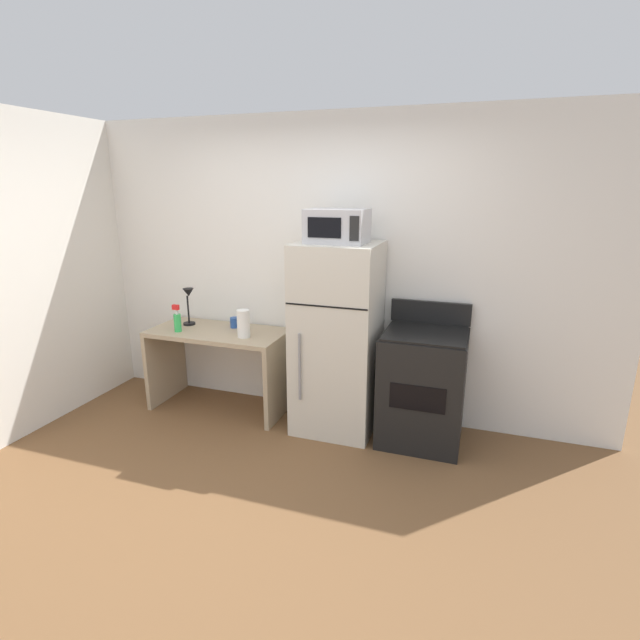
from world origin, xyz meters
The scene contains 10 objects.
ground_plane centered at (0.00, 0.00, 0.00)m, with size 12.00×12.00×0.00m, color brown.
wall_back_white centered at (0.00, 1.70, 1.30)m, with size 5.00×0.10×2.60m, color white.
desk centered at (-0.88, 1.33, 0.53)m, with size 1.23×0.59×0.75m.
desk_lamp centered at (-1.21, 1.40, 0.99)m, with size 0.14×0.12×0.35m.
spray_bottle centered at (-1.20, 1.19, 0.85)m, with size 0.06×0.06×0.25m.
coffee_mug centered at (-0.78, 1.47, 0.80)m, with size 0.08×0.08×0.10m, color #264C99.
paper_towel_roll centered at (-0.56, 1.24, 0.87)m, with size 0.11×0.11×0.24m, color white.
refrigerator centered at (0.25, 1.33, 0.79)m, with size 0.66×0.63×1.58m.
microwave centered at (0.25, 1.30, 1.71)m, with size 0.46×0.35×0.26m.
oven_range centered at (0.97, 1.33, 0.47)m, with size 0.65×0.61×1.10m.
Camera 1 is at (1.34, -2.29, 2.02)m, focal length 26.94 mm.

